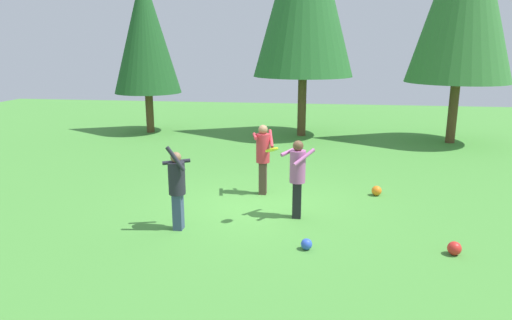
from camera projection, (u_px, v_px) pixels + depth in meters
ground_plane at (260, 205)px, 10.94m from camera, size 40.00×40.00×0.00m
person_thrower at (177, 184)px, 9.28m from camera, size 0.58×0.59×1.80m
person_catcher at (298, 172)px, 9.91m from camera, size 0.76×0.75×1.73m
person_bystander at (263, 153)px, 11.52m from camera, size 0.59×0.68×1.78m
frisbee at (272, 150)px, 9.38m from camera, size 0.37×0.36×0.14m
ball_blue at (307, 244)px, 8.53m from camera, size 0.21×0.21×0.21m
ball_red at (454, 248)px, 8.31m from camera, size 0.25×0.25×0.25m
ball_orange at (377, 191)px, 11.61m from camera, size 0.25×0.25×0.25m
tree_far_left at (145, 33)px, 19.20m from camera, size 2.81×2.81×6.71m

